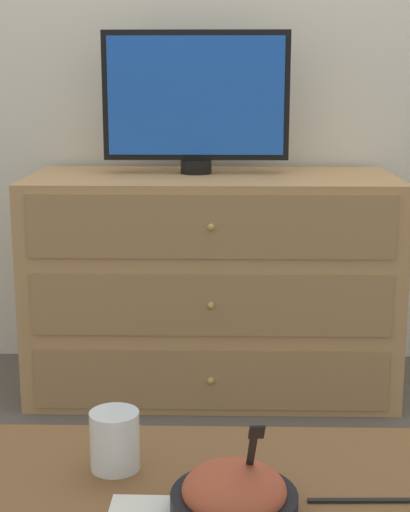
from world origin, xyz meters
name	(u,v)px	position (x,y,z in m)	size (l,w,h in m)	color
ground_plane	(234,355)	(0.00, 0.00, 0.00)	(12.00, 12.00, 0.00)	#56514C
wall_back	(237,26)	(0.00, 0.03, 1.30)	(12.00, 0.05, 2.60)	silver
dresser	(212,283)	(-0.09, -0.31, 0.39)	(1.28, 0.58, 0.78)	tan
tv	(196,99)	(-0.14, -0.26, 1.04)	(0.65, 0.11, 0.49)	black
takeout_bowl	(234,495)	(-0.03, -1.90, 0.46)	(0.21, 0.21, 0.18)	black
drink_cup	(115,444)	(-0.24, -1.75, 0.47)	(0.09, 0.09, 0.11)	#9E6638
knife	(360,501)	(0.18, -1.86, 0.43)	(0.17, 0.01, 0.01)	black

